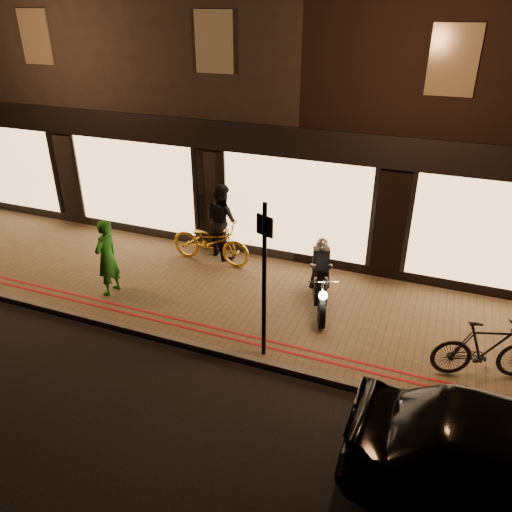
{
  "coord_description": "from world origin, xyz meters",
  "views": [
    {
      "loc": [
        3.24,
        -6.75,
        5.97
      ],
      "look_at": [
        -0.29,
        2.15,
        1.1
      ],
      "focal_mm": 35.0,
      "sensor_mm": 36.0,
      "label": 1
    }
  ],
  "objects_px": {
    "motorcycle": "(320,283)",
    "person_green": "(107,257)",
    "sign_post": "(264,275)",
    "bicycle_gold": "(211,242)"
  },
  "relations": [
    {
      "from": "motorcycle",
      "to": "person_green",
      "type": "distance_m",
      "value": 4.67
    },
    {
      "from": "sign_post",
      "to": "person_green",
      "type": "height_order",
      "value": "sign_post"
    },
    {
      "from": "motorcycle",
      "to": "sign_post",
      "type": "xyz_separation_m",
      "value": [
        -0.54,
        -1.91,
        1.06
      ]
    },
    {
      "from": "person_green",
      "to": "sign_post",
      "type": "bearing_deg",
      "value": 80.5
    },
    {
      "from": "sign_post",
      "to": "person_green",
      "type": "xyz_separation_m",
      "value": [
        -3.99,
        0.81,
        -0.8
      ]
    },
    {
      "from": "sign_post",
      "to": "motorcycle",
      "type": "bearing_deg",
      "value": 74.19
    },
    {
      "from": "motorcycle",
      "to": "sign_post",
      "type": "height_order",
      "value": "sign_post"
    },
    {
      "from": "bicycle_gold",
      "to": "person_green",
      "type": "height_order",
      "value": "person_green"
    },
    {
      "from": "motorcycle",
      "to": "sign_post",
      "type": "relative_size",
      "value": 0.63
    },
    {
      "from": "motorcycle",
      "to": "person_green",
      "type": "bearing_deg",
      "value": 175.34
    }
  ]
}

